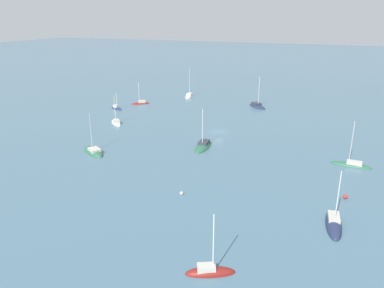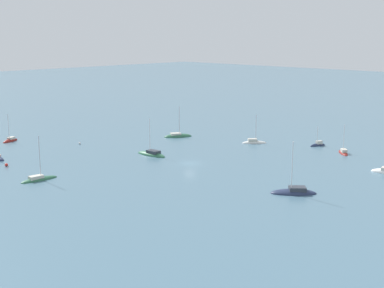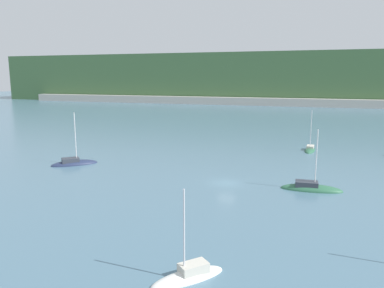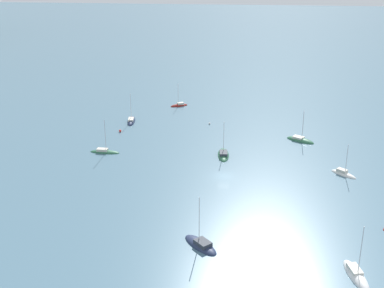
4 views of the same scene
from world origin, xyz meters
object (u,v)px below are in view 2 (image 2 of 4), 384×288
at_px(sailboat_8, 294,193).
at_px(mooring_buoy_0, 6,165).
at_px(sailboat_4, 178,137).
at_px(mooring_buoy_1, 80,143).
at_px(sailboat_0, 10,141).
at_px(sailboat_9, 343,153).
at_px(sailboat_1, 152,155).
at_px(sailboat_3, 318,145).
at_px(sailboat_6, 254,143).
at_px(sailboat_7, 39,180).

height_order(sailboat_8, mooring_buoy_0, sailboat_8).
xyz_separation_m(sailboat_4, mooring_buoy_1, (10.79, 24.47, 0.20)).
height_order(sailboat_0, sailboat_9, sailboat_0).
relative_size(sailboat_1, sailboat_9, 1.28).
distance_m(sailboat_1, mooring_buoy_0, 31.98).
bearing_deg(sailboat_3, sailboat_9, 88.73).
bearing_deg(sailboat_1, sailboat_4, -63.21).
xyz_separation_m(sailboat_0, mooring_buoy_0, (-24.56, 13.67, 0.23)).
xyz_separation_m(sailboat_6, mooring_buoy_0, (22.85, 56.18, 0.21)).
distance_m(sailboat_0, sailboat_7, 41.82).
bearing_deg(mooring_buoy_1, sailboat_6, -134.15).
bearing_deg(sailboat_0, sailboat_9, 98.70).
bearing_deg(sailboat_6, mooring_buoy_0, -159.33).
xyz_separation_m(sailboat_8, sailboat_9, (9.70, -35.48, 0.03)).
bearing_deg(sailboat_3, sailboat_1, -12.78).
bearing_deg(sailboat_9, sailboat_0, 83.41).
bearing_deg(sailboat_8, mooring_buoy_0, -16.74).
bearing_deg(sailboat_3, mooring_buoy_0, -10.31).
relative_size(sailboat_4, sailboat_9, 1.26).
bearing_deg(sailboat_9, sailboat_1, 95.41).
height_order(sailboat_3, mooring_buoy_1, sailboat_3).
xyz_separation_m(sailboat_0, sailboat_9, (-69.78, -47.77, 0.03)).
distance_m(sailboat_4, sailboat_8, 57.08).
bearing_deg(sailboat_7, mooring_buoy_1, 46.59).
height_order(sailboat_6, sailboat_9, sailboat_6).
bearing_deg(sailboat_9, sailboat_8, 154.31).
xyz_separation_m(sailboat_7, mooring_buoy_0, (14.65, -0.85, 0.23)).
bearing_deg(sailboat_6, sailboat_7, -145.38).
distance_m(sailboat_3, sailboat_6, 15.99).
distance_m(sailboat_1, sailboat_7, 29.58).
distance_m(sailboat_8, mooring_buoy_1, 63.23).
bearing_deg(mooring_buoy_0, sailboat_3, -119.34).
bearing_deg(sailboat_6, sailboat_0, 174.68).
distance_m(sailboat_9, mooring_buoy_1, 65.24).
height_order(sailboat_3, sailboat_9, sailboat_9).
bearing_deg(sailboat_6, sailboat_8, -90.50).
bearing_deg(mooring_buoy_1, sailboat_8, -178.32).
xyz_separation_m(sailboat_7, mooring_buoy_1, (22.93, -24.96, 0.16)).
bearing_deg(sailboat_4, sailboat_6, -37.07).
bearing_deg(sailboat_7, sailboat_8, -52.33).
distance_m(sailboat_6, mooring_buoy_0, 60.65).
bearing_deg(mooring_buoy_1, sailboat_0, 32.66).
height_order(sailboat_0, sailboat_8, sailboat_8).
bearing_deg(sailboat_7, sailboat_1, 5.17).
bearing_deg(sailboat_8, sailboat_9, -116.74).
relative_size(sailboat_7, sailboat_9, 1.27).
relative_size(sailboat_0, sailboat_3, 1.42).
bearing_deg(sailboat_0, mooring_buoy_0, 35.21).
bearing_deg(sailboat_8, mooring_buoy_1, -40.36).
xyz_separation_m(sailboat_0, sailboat_6, (-47.42, -42.51, 0.02)).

